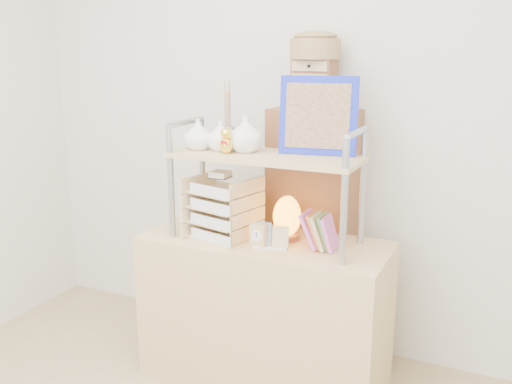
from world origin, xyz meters
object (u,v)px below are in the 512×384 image
letter_tray (221,211)px  salt_lamp (287,217)px  cabinet (312,235)px  desk (265,311)px

letter_tray → salt_lamp: letter_tray is taller
cabinet → salt_lamp: bearing=-91.3°
cabinet → salt_lamp: (-0.02, -0.32, 0.19)m
cabinet → letter_tray: 0.57m
desk → salt_lamp: (0.09, 0.05, 0.49)m
letter_tray → salt_lamp: (0.30, 0.10, -0.02)m
cabinet → letter_tray: cabinet is taller
cabinet → letter_tray: (-0.32, -0.42, 0.21)m
desk → salt_lamp: size_ratio=5.51×
desk → cabinet: size_ratio=0.89×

